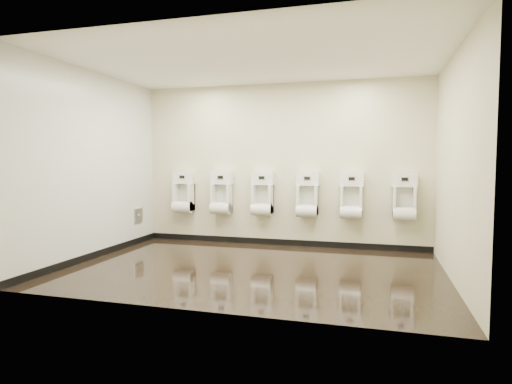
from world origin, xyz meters
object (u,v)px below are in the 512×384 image
urinal_4 (352,199)px  urinal_3 (307,198)px  urinal_2 (262,197)px  urinal_5 (404,200)px  urinal_0 (183,195)px  urinal_1 (222,196)px  access_panel (138,215)px

urinal_4 → urinal_3: bearing=180.0°
urinal_2 → urinal_5: 2.33m
urinal_2 → urinal_0: bearing=180.0°
urinal_1 → urinal_3: 1.54m
access_panel → urinal_5: bearing=5.3°
urinal_1 → access_panel: bearing=-163.7°
urinal_4 → urinal_2: bearing=180.0°
access_panel → urinal_3: urinal_3 is taller
urinal_0 → urinal_3: 2.28m
urinal_3 → urinal_4: (0.73, 0.00, 0.00)m
urinal_2 → urinal_3: 0.79m
urinal_3 → urinal_0: bearing=180.0°
urinal_1 → urinal_3: (1.54, 0.00, 0.00)m
urinal_2 → urinal_4: size_ratio=1.00×
access_panel → urinal_0: bearing=31.4°
access_panel → urinal_5: urinal_5 is taller
access_panel → urinal_1: urinal_1 is taller
urinal_0 → urinal_2: size_ratio=1.00×
urinal_0 → access_panel: bearing=-148.6°
urinal_2 → urinal_5: same height
urinal_1 → urinal_2: size_ratio=1.00×
urinal_5 → access_panel: bearing=-174.7°
urinal_0 → urinal_1: size_ratio=1.00×
urinal_0 → urinal_3: same height
urinal_1 → urinal_3: bearing=0.0°
urinal_2 → urinal_3: bearing=0.0°
urinal_1 → urinal_0: bearing=180.0°
access_panel → urinal_4: size_ratio=0.34×
access_panel → urinal_5: (4.51, 0.42, 0.34)m
access_panel → urinal_3: size_ratio=0.34×
access_panel → urinal_1: 1.53m
urinal_3 → urinal_2: bearing=180.0°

